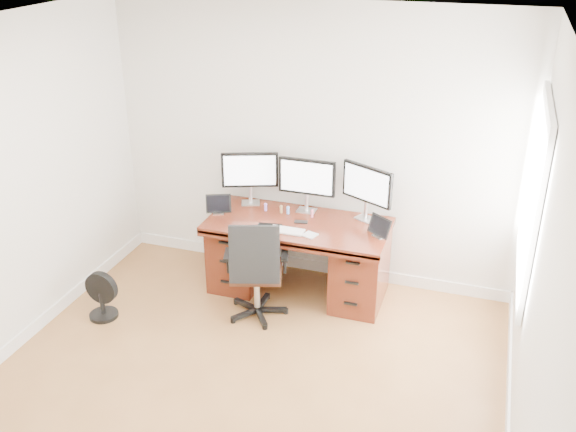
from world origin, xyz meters
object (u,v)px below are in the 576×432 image
(office_chair, at_px, (256,286))
(monitor_center, at_px, (307,179))
(floor_fan, at_px, (101,296))
(keyboard, at_px, (287,231))
(desk, at_px, (299,254))

(office_chair, bearing_deg, monitor_center, 57.15)
(floor_fan, relative_size, monitor_center, 0.82)
(monitor_center, bearing_deg, floor_fan, -141.34)
(office_chair, distance_m, keyboard, 0.57)
(desk, distance_m, office_chair, 0.61)
(desk, height_order, monitor_center, monitor_center)
(desk, xyz_separation_m, office_chair, (-0.22, -0.56, -0.08))
(floor_fan, height_order, monitor_center, monitor_center)
(office_chair, bearing_deg, floor_fan, -178.99)
(monitor_center, bearing_deg, desk, -89.94)
(keyboard, bearing_deg, floor_fan, -152.77)
(desk, distance_m, keyboard, 0.43)
(desk, bearing_deg, monitor_center, 90.00)
(floor_fan, bearing_deg, desk, 34.12)
(desk, distance_m, floor_fan, 1.87)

